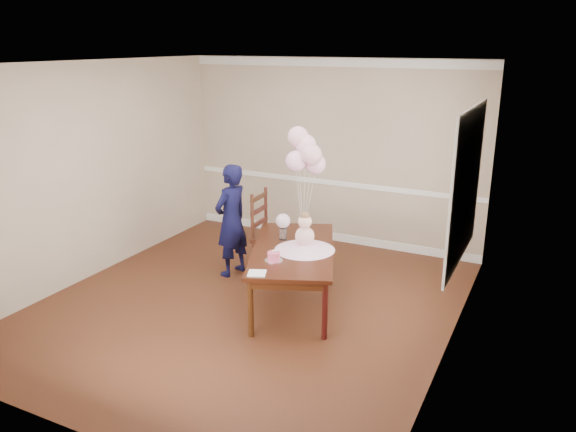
{
  "coord_description": "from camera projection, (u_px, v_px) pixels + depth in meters",
  "views": [
    {
      "loc": [
        3.02,
        -5.07,
        2.91
      ],
      "look_at": [
        0.38,
        0.28,
        1.05
      ],
      "focal_mm": 35.0,
      "sensor_mm": 36.0,
      "label": 1
    }
  ],
  "objects": [
    {
      "name": "cake_flower_b",
      "position": [
        276.0,
        250.0,
        5.97
      ],
      "size": [
        0.03,
        0.03,
        0.03
      ],
      "primitive_type": "sphere",
      "color": "white",
      "rests_on": "birthday_cake"
    },
    {
      "name": "table_leg_br",
      "position": [
        326.0,
        252.0,
        7.22
      ],
      "size": [
        0.08,
        0.08,
        0.63
      ],
      "primitive_type": "cylinder",
      "rotation": [
        0.0,
        0.0,
        0.38
      ],
      "color": "black",
      "rests_on": "floor"
    },
    {
      "name": "dining_table_top",
      "position": [
        293.0,
        250.0,
        6.36
      ],
      "size": [
        1.5,
        2.0,
        0.04
      ],
      "primitive_type": "cube",
      "rotation": [
        0.0,
        0.0,
        0.38
      ],
      "color": "black",
      "rests_on": "table_leg_fl"
    },
    {
      "name": "chair_slat_low",
      "position": [
        259.0,
        223.0,
        7.28
      ],
      "size": [
        0.05,
        0.43,
        0.05
      ],
      "primitive_type": "cube",
      "rotation": [
        0.0,
        0.0,
        0.03
      ],
      "color": "#39150F",
      "rests_on": "dining_chair_seat"
    },
    {
      "name": "window_blinds",
      "position": [
        464.0,
        186.0,
        5.52
      ],
      "size": [
        0.01,
        1.5,
        1.4
      ],
      "primitive_type": "cube",
      "color": "silver",
      "rests_on": "wall_right"
    },
    {
      "name": "chair_leg_fl",
      "position": [
        255.0,
        259.0,
        7.24
      ],
      "size": [
        0.04,
        0.04,
        0.46
      ],
      "primitive_type": "cylinder",
      "rotation": [
        0.0,
        0.0,
        0.03
      ],
      "color": "#3D1A10",
      "rests_on": "floor"
    },
    {
      "name": "wall_right",
      "position": [
        457.0,
        220.0,
        5.13
      ],
      "size": [
        0.02,
        5.0,
        2.7
      ],
      "primitive_type": "cube",
      "color": "tan",
      "rests_on": "floor"
    },
    {
      "name": "birthday_cake",
      "position": [
        274.0,
        256.0,
        5.97
      ],
      "size": [
        0.18,
        0.18,
        0.09
      ],
      "primitive_type": "cylinder",
      "rotation": [
        0.0,
        0.0,
        0.38
      ],
      "color": "#DF466C",
      "rests_on": "cake_platter"
    },
    {
      "name": "chair_slat_top",
      "position": [
        259.0,
        197.0,
        7.18
      ],
      "size": [
        0.05,
        0.43,
        0.05
      ],
      "primitive_type": "cube",
      "rotation": [
        0.0,
        0.0,
        0.03
      ],
      "color": "#32190D",
      "rests_on": "dining_chair_seat"
    },
    {
      "name": "balloon_e",
      "position": [
        315.0,
        164.0,
        6.63
      ],
      "size": [
        0.25,
        0.25,
        0.25
      ],
      "primitive_type": "sphere",
      "color": "#FFB4D2",
      "rests_on": "balloon_ribbon_e"
    },
    {
      "name": "table_leg_fl",
      "position": [
        251.0,
        308.0,
        5.71
      ],
      "size": [
        0.08,
        0.08,
        0.63
      ],
      "primitive_type": "cylinder",
      "rotation": [
        0.0,
        0.0,
        0.38
      ],
      "color": "black",
      "rests_on": "floor"
    },
    {
      "name": "table_apron",
      "position": [
        293.0,
        255.0,
        6.39
      ],
      "size": [
        1.39,
        1.88,
        0.09
      ],
      "primitive_type": "cube",
      "rotation": [
        0.0,
        0.0,
        0.38
      ],
      "color": "black",
      "rests_on": "table_leg_fl"
    },
    {
      "name": "baby_skirt",
      "position": [
        305.0,
        246.0,
        6.29
      ],
      "size": [
        0.89,
        0.89,
        0.09
      ],
      "primitive_type": "cone",
      "rotation": [
        0.0,
        0.0,
        0.38
      ],
      "color": "#FEBBE1",
      "rests_on": "dining_table_top"
    },
    {
      "name": "cake_flower_a",
      "position": [
        274.0,
        251.0,
        5.95
      ],
      "size": [
        0.03,
        0.03,
        0.03
      ],
      "primitive_type": "sphere",
      "color": "white",
      "rests_on": "birthday_cake"
    },
    {
      "name": "balloon_ribbon_d",
      "position": [
        301.0,
        191.0,
        6.72
      ],
      "size": [
        0.1,
        0.06,
        1.02
      ],
      "primitive_type": "cylinder",
      "rotation": [
        -0.09,
        -0.07,
        0.38
      ],
      "color": "white",
      "rests_on": "balloon_weight"
    },
    {
      "name": "dining_chair_seat",
      "position": [
        274.0,
        238.0,
        7.25
      ],
      "size": [
        0.48,
        0.48,
        0.05
      ],
      "primitive_type": "cube",
      "rotation": [
        0.0,
        0.0,
        0.03
      ],
      "color": "#32160D",
      "rests_on": "chair_leg_fl"
    },
    {
      "name": "chair_leg_br",
      "position": [
        294.0,
        253.0,
        7.42
      ],
      "size": [
        0.04,
        0.04,
        0.46
      ],
      "primitive_type": "cylinder",
      "rotation": [
        0.0,
        0.0,
        0.03
      ],
      "color": "#371D0F",
      "rests_on": "floor"
    },
    {
      "name": "roses_near",
      "position": [
        283.0,
        221.0,
        6.55
      ],
      "size": [
        0.17,
        0.17,
        0.17
      ],
      "primitive_type": "sphere",
      "color": "beige",
      "rests_on": "rose_vase_near"
    },
    {
      "name": "balloon_ribbon_c",
      "position": [
        304.0,
        195.0,
        6.72
      ],
      "size": [
        0.02,
        0.09,
        0.93
      ],
      "primitive_type": "cylinder",
      "rotation": [
        -0.09,
        0.02,
        0.38
      ],
      "color": "white",
      "rests_on": "balloon_weight"
    },
    {
      "name": "balloon_b",
      "position": [
        311.0,
        155.0,
        6.48
      ],
      "size": [
        0.25,
        0.25,
        0.25
      ],
      "primitive_type": "sphere",
      "color": "#F4ADBB",
      "rests_on": "balloon_ribbon_b"
    },
    {
      "name": "baby_torso",
      "position": [
        305.0,
        236.0,
        6.26
      ],
      "size": [
        0.22,
        0.22,
        0.22
      ],
      "primitive_type": "sphere",
      "color": "pink",
      "rests_on": "baby_skirt"
    },
    {
      "name": "chair_leg_bl",
      "position": [
        268.0,
        249.0,
        7.57
      ],
      "size": [
        0.04,
        0.04,
        0.46
      ],
      "primitive_type": "cylinder",
      "rotation": [
        0.0,
        0.0,
        0.03
      ],
      "color": "#3E1911",
      "rests_on": "floor"
    },
    {
      "name": "wall_front",
      "position": [
        65.0,
        274.0,
        3.94
      ],
      "size": [
        4.5,
        0.02,
        2.7
      ],
      "primitive_type": "cube",
      "color": "tan",
      "rests_on": "floor"
    },
    {
      "name": "floor",
      "position": [
        248.0,
        305.0,
        6.48
      ],
      "size": [
        4.5,
        5.0,
        0.0
      ],
      "primitive_type": "cube",
      "color": "#38190E",
      "rests_on": "ground"
    },
    {
      "name": "baseboard_trim",
      "position": [
        329.0,
        236.0,
        8.6
      ],
      "size": [
        4.5,
        0.02,
        0.12
      ],
      "primitive_type": "cube",
      "color": "white",
      "rests_on": "floor"
    },
    {
      "name": "chair_slat_mid",
      "position": [
        259.0,
        210.0,
        7.23
      ],
      "size": [
        0.05,
        0.43,
        0.05
      ],
      "primitive_type": "cube",
      "rotation": [
        0.0,
        0.0,
        0.03
      ],
      "color": "#36120E",
      "rests_on": "dining_chair_seat"
    },
    {
      "name": "cake_platter",
      "position": [
        274.0,
        260.0,
        5.99
      ],
      "size": [
        0.26,
        0.26,
        0.01
      ],
      "primitive_type": "cylinder",
      "rotation": [
        0.0,
        0.0,
        0.38
      ],
      "color": "silver",
      "rests_on": "dining_table_top"
    },
    {
      "name": "rose_vase_near",
      "position": [
        283.0,
        234.0,
        6.6
      ],
      "size": [
        0.12,
        0.12,
        0.14
      ],
      "primitive_type": "cylinder",
      "rotation": [
        0.0,
        0.0,
        0.38
      ],
      "color": "silver",
      "rests_on": "dining_table_top"
    },
    {
      "name": "balloon_d",
      "position": [
        298.0,
        137.0,
        6.58
      ],
      "size": [
        0.25,
        0.25,
        0.25
      ],
      "primitive_type": "sphere",
      "color": "#FAB1C0",
      "rests_on": "balloon_ribbon_d"
    },
    {
      "name": "window_frame",
      "position": [
        466.0,
        186.0,
        5.51
      ],
      "size": [
        0.02,
        1.66,
        1.56
      ],
      "primitive_type": "cube",
      "color": "silver",
      "rests_on": "wall_right"
    },
    {
      "name": "table_leg_bl",
      "position": [
        268.0,
        251.0,
        7.28
      ],
      "size": [
        0.08,
        0.08,
        0.63
      ],
      "primitive_type": "cylinder",
      "rotation": [
        0.0,
        0.0,
        0.38
      ],
      "color": "black",
      "rests_on": "floor"
    },
    {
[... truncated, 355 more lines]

